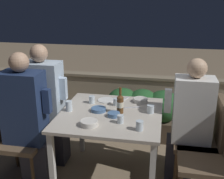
{
  "coord_description": "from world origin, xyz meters",
  "views": [
    {
      "loc": [
        0.5,
        -2.52,
        1.87
      ],
      "look_at": [
        0.0,
        0.08,
        0.97
      ],
      "focal_mm": 45.0,
      "sensor_mm": 36.0,
      "label": 1
    }
  ],
  "objects_px": {
    "chair_left_near": "(11,131)",
    "potted_plant": "(25,109)",
    "person_navy_jumper": "(28,119)",
    "person_white_polo": "(189,121)",
    "chair_left_far": "(30,117)",
    "beer_bottle": "(120,103)",
    "chair_right_near": "(218,153)",
    "chair_right_far": "(209,134)",
    "person_blue_shirt": "(46,105)"
  },
  "relations": [
    {
      "from": "chair_right_far",
      "to": "person_white_polo",
      "type": "distance_m",
      "value": 0.24
    },
    {
      "from": "person_white_polo",
      "to": "person_navy_jumper",
      "type": "bearing_deg",
      "value": -168.22
    },
    {
      "from": "chair_left_near",
      "to": "chair_left_far",
      "type": "relative_size",
      "value": 1.0
    },
    {
      "from": "chair_right_far",
      "to": "person_navy_jumper",
      "type": "bearing_deg",
      "value": -169.54
    },
    {
      "from": "chair_left_near",
      "to": "chair_left_far",
      "type": "height_order",
      "value": "same"
    },
    {
      "from": "chair_left_near",
      "to": "chair_right_near",
      "type": "distance_m",
      "value": 2.03
    },
    {
      "from": "chair_left_far",
      "to": "person_white_polo",
      "type": "relative_size",
      "value": 0.69
    },
    {
      "from": "beer_bottle",
      "to": "chair_right_far",
      "type": "bearing_deg",
      "value": 9.34
    },
    {
      "from": "chair_right_near",
      "to": "chair_left_far",
      "type": "bearing_deg",
      "value": 168.67
    },
    {
      "from": "person_white_polo",
      "to": "beer_bottle",
      "type": "height_order",
      "value": "person_white_polo"
    },
    {
      "from": "person_navy_jumper",
      "to": "chair_left_far",
      "type": "xyz_separation_m",
      "value": [
        -0.18,
        0.37,
        -0.15
      ]
    },
    {
      "from": "chair_left_near",
      "to": "person_white_polo",
      "type": "bearing_deg",
      "value": 10.47
    },
    {
      "from": "chair_right_far",
      "to": "beer_bottle",
      "type": "height_order",
      "value": "beer_bottle"
    },
    {
      "from": "person_navy_jumper",
      "to": "person_blue_shirt",
      "type": "bearing_deg",
      "value": 85.68
    },
    {
      "from": "chair_right_far",
      "to": "chair_left_far",
      "type": "bearing_deg",
      "value": 178.81
    },
    {
      "from": "chair_left_far",
      "to": "chair_right_far",
      "type": "distance_m",
      "value": 1.97
    },
    {
      "from": "person_navy_jumper",
      "to": "person_white_polo",
      "type": "xyz_separation_m",
      "value": [
        1.58,
        0.33,
        -0.03
      ]
    },
    {
      "from": "chair_right_near",
      "to": "potted_plant",
      "type": "xyz_separation_m",
      "value": [
        -2.35,
        0.92,
        -0.15
      ]
    },
    {
      "from": "chair_left_far",
      "to": "person_blue_shirt",
      "type": "xyz_separation_m",
      "value": [
        0.2,
        0.0,
        0.16
      ]
    },
    {
      "from": "person_navy_jumper",
      "to": "chair_left_far",
      "type": "height_order",
      "value": "person_navy_jumper"
    },
    {
      "from": "person_blue_shirt",
      "to": "chair_left_near",
      "type": "bearing_deg",
      "value": -121.99
    },
    {
      "from": "person_navy_jumper",
      "to": "chair_right_near",
      "type": "relative_size",
      "value": 1.52
    },
    {
      "from": "chair_left_near",
      "to": "chair_left_far",
      "type": "distance_m",
      "value": 0.37
    },
    {
      "from": "chair_right_far",
      "to": "potted_plant",
      "type": "bearing_deg",
      "value": 166.36
    },
    {
      "from": "chair_right_near",
      "to": "person_white_polo",
      "type": "bearing_deg",
      "value": 123.42
    },
    {
      "from": "chair_right_far",
      "to": "person_white_polo",
      "type": "height_order",
      "value": "person_white_polo"
    },
    {
      "from": "chair_left_far",
      "to": "beer_bottle",
      "type": "distance_m",
      "value": 1.14
    },
    {
      "from": "chair_right_far",
      "to": "person_white_polo",
      "type": "relative_size",
      "value": 0.69
    },
    {
      "from": "chair_left_far",
      "to": "chair_right_near",
      "type": "xyz_separation_m",
      "value": [
        2.0,
        -0.4,
        0.0
      ]
    },
    {
      "from": "person_blue_shirt",
      "to": "chair_right_near",
      "type": "bearing_deg",
      "value": -12.58
    },
    {
      "from": "person_navy_jumper",
      "to": "person_white_polo",
      "type": "distance_m",
      "value": 1.62
    },
    {
      "from": "chair_left_near",
      "to": "person_white_polo",
      "type": "relative_size",
      "value": 0.69
    },
    {
      "from": "potted_plant",
      "to": "person_navy_jumper",
      "type": "bearing_deg",
      "value": -59.39
    },
    {
      "from": "person_white_polo",
      "to": "potted_plant",
      "type": "height_order",
      "value": "person_white_polo"
    },
    {
      "from": "person_navy_jumper",
      "to": "chair_right_far",
      "type": "bearing_deg",
      "value": 10.46
    },
    {
      "from": "chair_left_near",
      "to": "person_navy_jumper",
      "type": "distance_m",
      "value": 0.26
    },
    {
      "from": "person_blue_shirt",
      "to": "potted_plant",
      "type": "xyz_separation_m",
      "value": [
        -0.56,
        0.52,
        -0.3
      ]
    },
    {
      "from": "chair_left_near",
      "to": "person_navy_jumper",
      "type": "xyz_separation_m",
      "value": [
        0.2,
        0.0,
        0.15
      ]
    },
    {
      "from": "chair_right_far",
      "to": "person_white_polo",
      "type": "xyz_separation_m",
      "value": [
        -0.21,
        -0.0,
        0.12
      ]
    },
    {
      "from": "person_blue_shirt",
      "to": "chair_right_far",
      "type": "relative_size",
      "value": 1.53
    },
    {
      "from": "person_white_polo",
      "to": "chair_left_near",
      "type": "bearing_deg",
      "value": -169.53
    },
    {
      "from": "chair_right_far",
      "to": "beer_bottle",
      "type": "bearing_deg",
      "value": -170.66
    },
    {
      "from": "person_blue_shirt",
      "to": "potted_plant",
      "type": "relative_size",
      "value": 2.18
    },
    {
      "from": "chair_right_near",
      "to": "person_white_polo",
      "type": "distance_m",
      "value": 0.45
    },
    {
      "from": "chair_left_near",
      "to": "potted_plant",
      "type": "xyz_separation_m",
      "value": [
        -0.32,
        0.89,
        -0.15
      ]
    },
    {
      "from": "beer_bottle",
      "to": "person_white_polo",
      "type": "bearing_deg",
      "value": 12.09
    },
    {
      "from": "person_navy_jumper",
      "to": "chair_left_far",
      "type": "distance_m",
      "value": 0.44
    },
    {
      "from": "beer_bottle",
      "to": "chair_left_far",
      "type": "bearing_deg",
      "value": 170.18
    },
    {
      "from": "chair_left_near",
      "to": "potted_plant",
      "type": "bearing_deg",
      "value": 109.97
    },
    {
      "from": "chair_left_far",
      "to": "potted_plant",
      "type": "distance_m",
      "value": 0.65
    }
  ]
}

